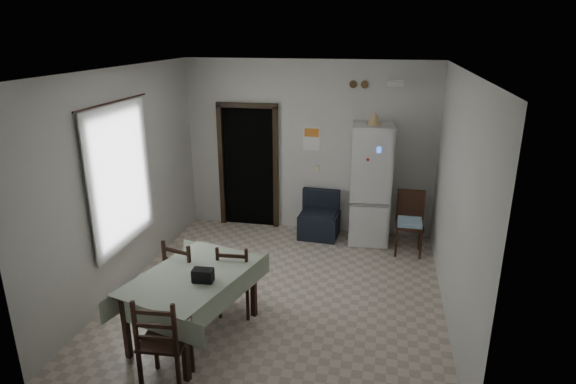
% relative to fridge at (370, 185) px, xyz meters
% --- Properties ---
extents(ground, '(4.50, 4.50, 0.00)m').
position_rel_fridge_xyz_m(ground, '(-1.06, -1.93, -0.97)').
color(ground, beige).
rests_on(ground, ground).
extents(ceiling, '(4.20, 4.50, 0.02)m').
position_rel_fridge_xyz_m(ceiling, '(-1.06, -1.93, 1.93)').
color(ceiling, white).
rests_on(ceiling, ground).
extents(wall_back, '(4.20, 0.02, 2.90)m').
position_rel_fridge_xyz_m(wall_back, '(-1.06, 0.32, 0.48)').
color(wall_back, beige).
rests_on(wall_back, ground).
extents(wall_front, '(4.20, 0.02, 2.90)m').
position_rel_fridge_xyz_m(wall_front, '(-1.06, -4.18, 0.48)').
color(wall_front, beige).
rests_on(wall_front, ground).
extents(wall_left, '(0.02, 4.50, 2.90)m').
position_rel_fridge_xyz_m(wall_left, '(-3.16, -1.93, 0.48)').
color(wall_left, beige).
rests_on(wall_left, ground).
extents(wall_right, '(0.02, 4.50, 2.90)m').
position_rel_fridge_xyz_m(wall_right, '(1.04, -1.93, 0.48)').
color(wall_right, beige).
rests_on(wall_right, ground).
extents(doorway, '(1.06, 0.52, 2.22)m').
position_rel_fridge_xyz_m(doorway, '(-2.11, 0.52, 0.09)').
color(doorway, black).
rests_on(doorway, ground).
extents(window_recess, '(0.10, 1.20, 1.60)m').
position_rel_fridge_xyz_m(window_recess, '(-3.21, -2.13, 0.58)').
color(window_recess, silver).
rests_on(window_recess, ground).
extents(curtain, '(0.02, 1.45, 1.85)m').
position_rel_fridge_xyz_m(curtain, '(-3.10, -2.13, 0.58)').
color(curtain, silver).
rests_on(curtain, ground).
extents(curtain_rod, '(0.02, 1.60, 0.02)m').
position_rel_fridge_xyz_m(curtain_rod, '(-3.09, -2.13, 1.53)').
color(curtain_rod, black).
rests_on(curtain_rod, ground).
extents(calendar, '(0.28, 0.02, 0.40)m').
position_rel_fridge_xyz_m(calendar, '(-1.01, 0.31, 0.65)').
color(calendar, white).
rests_on(calendar, ground).
extents(calendar_image, '(0.24, 0.01, 0.14)m').
position_rel_fridge_xyz_m(calendar_image, '(-1.01, 0.30, 0.75)').
color(calendar_image, orange).
rests_on(calendar_image, ground).
extents(light_switch, '(0.08, 0.02, 0.12)m').
position_rel_fridge_xyz_m(light_switch, '(-0.91, 0.31, 0.13)').
color(light_switch, beige).
rests_on(light_switch, ground).
extents(vent_left, '(0.12, 0.03, 0.12)m').
position_rel_fridge_xyz_m(vent_left, '(-0.36, 0.30, 1.55)').
color(vent_left, brown).
rests_on(vent_left, ground).
extents(vent_right, '(0.12, 0.03, 0.12)m').
position_rel_fridge_xyz_m(vent_right, '(-0.18, 0.30, 1.55)').
color(vent_right, brown).
rests_on(vent_right, ground).
extents(emergency_light, '(0.25, 0.07, 0.09)m').
position_rel_fridge_xyz_m(emergency_light, '(0.29, 0.28, 1.58)').
color(emergency_light, white).
rests_on(emergency_light, ground).
extents(fridge, '(0.67, 0.67, 1.95)m').
position_rel_fridge_xyz_m(fridge, '(0.00, 0.00, 0.00)').
color(fridge, silver).
rests_on(fridge, ground).
extents(tan_cone, '(0.26, 0.26, 0.20)m').
position_rel_fridge_xyz_m(tan_cone, '(0.00, -0.03, 1.07)').
color(tan_cone, tan).
rests_on(tan_cone, fridge).
extents(navy_seat, '(0.67, 0.65, 0.77)m').
position_rel_fridge_xyz_m(navy_seat, '(-0.82, -0.00, -0.59)').
color(navy_seat, black).
rests_on(navy_seat, ground).
extents(corner_chair, '(0.43, 0.43, 0.98)m').
position_rel_fridge_xyz_m(corner_chair, '(0.64, -0.36, -0.48)').
color(corner_chair, black).
rests_on(corner_chair, ground).
extents(dining_table, '(1.35, 1.71, 0.78)m').
position_rel_fridge_xyz_m(dining_table, '(-1.82, -3.05, -0.58)').
color(dining_table, '#A3B39A').
rests_on(dining_table, ground).
extents(black_bag, '(0.23, 0.14, 0.14)m').
position_rel_fridge_xyz_m(black_bag, '(-1.64, -3.18, -0.12)').
color(black_bag, black).
rests_on(black_bag, dining_table).
extents(dining_chair_far_left, '(0.51, 0.51, 0.98)m').
position_rel_fridge_xyz_m(dining_chair_far_left, '(-2.09, -2.57, -0.48)').
color(dining_chair_far_left, black).
rests_on(dining_chair_far_left, ground).
extents(dining_chair_far_right, '(0.43, 0.43, 0.94)m').
position_rel_fridge_xyz_m(dining_chair_far_right, '(-1.49, -2.48, -0.51)').
color(dining_chair_far_right, black).
rests_on(dining_chair_far_right, ground).
extents(dining_chair_near_head, '(0.47, 0.47, 1.02)m').
position_rel_fridge_xyz_m(dining_chair_near_head, '(-1.79, -3.86, -0.46)').
color(dining_chair_near_head, black).
rests_on(dining_chair_near_head, ground).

